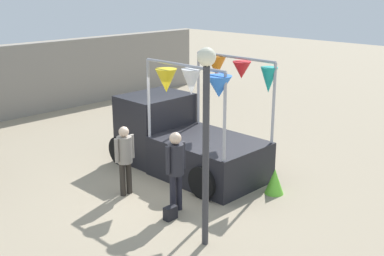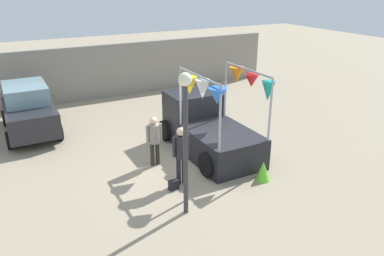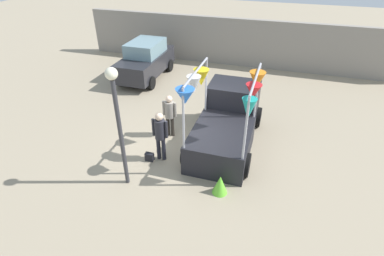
{
  "view_description": "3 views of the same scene",
  "coord_description": "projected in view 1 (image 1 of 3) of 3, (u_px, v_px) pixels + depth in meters",
  "views": [
    {
      "loc": [
        -7.14,
        -7.77,
        4.65
      ],
      "look_at": [
        0.1,
        -0.61,
        1.58
      ],
      "focal_mm": 45.0,
      "sensor_mm": 36.0,
      "label": 1
    },
    {
      "loc": [
        -4.96,
        -9.55,
        5.56
      ],
      "look_at": [
        0.18,
        0.13,
        1.17
      ],
      "focal_mm": 35.0,
      "sensor_mm": 36.0,
      "label": 2
    },
    {
      "loc": [
        2.57,
        -8.22,
        6.23
      ],
      "look_at": [
        0.2,
        -0.64,
        1.19
      ],
      "focal_mm": 28.0,
      "sensor_mm": 36.0,
      "label": 3
    }
  ],
  "objects": [
    {
      "name": "person_customer",
      "position": [
        176.0,
        164.0,
        9.96
      ],
      "size": [
        0.53,
        0.34,
        1.75
      ],
      "color": "black",
      "rests_on": "ground"
    },
    {
      "name": "vendor_truck",
      "position": [
        181.0,
        136.0,
        12.43
      ],
      "size": [
        2.37,
        4.05,
        2.96
      ],
      "color": "black",
      "rests_on": "ground"
    },
    {
      "name": "person_vendor",
      "position": [
        125.0,
        154.0,
        10.79
      ],
      "size": [
        0.53,
        0.34,
        1.62
      ],
      "color": "#2D2823",
      "rests_on": "ground"
    },
    {
      "name": "ground_plane",
      "position": [
        171.0,
        187.0,
        11.43
      ],
      "size": [
        60.0,
        60.0,
        0.0
      ],
      "primitive_type": "plane",
      "color": "gray"
    },
    {
      "name": "handbag",
      "position": [
        170.0,
        213.0,
        9.85
      ],
      "size": [
        0.28,
        0.16,
        0.28
      ],
      "primitive_type": "cube",
      "color": "black",
      "rests_on": "ground"
    },
    {
      "name": "folded_kite_bundle_lime",
      "position": [
        275.0,
        181.0,
        11.02
      ],
      "size": [
        0.57,
        0.57,
        0.6
      ],
      "primitive_type": "cone",
      "rotation": [
        0.0,
        0.0,
        1.96
      ],
      "color": "#66CC33",
      "rests_on": "ground"
    },
    {
      "name": "street_lamp",
      "position": [
        206.0,
        120.0,
        8.28
      ],
      "size": [
        0.32,
        0.32,
        3.64
      ],
      "color": "#333338",
      "rests_on": "ground"
    },
    {
      "name": "brick_boundary_wall",
      "position": [
        4.0,
        83.0,
        16.83
      ],
      "size": [
        18.0,
        0.36,
        2.6
      ],
      "primitive_type": "cube",
      "color": "gray",
      "rests_on": "ground"
    }
  ]
}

